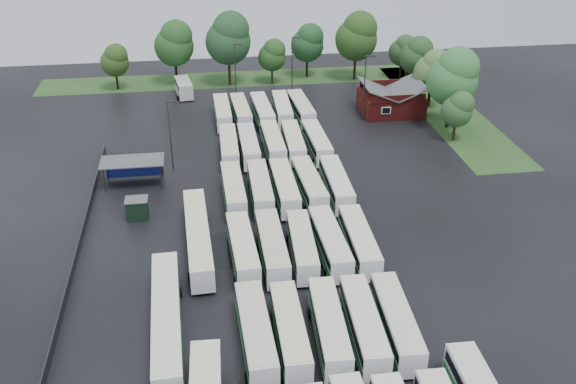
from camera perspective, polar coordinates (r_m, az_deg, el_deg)
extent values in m
plane|color=black|center=(68.98, -0.22, -6.58)|extent=(160.00, 160.00, 0.00)
cube|color=maroon|center=(110.61, 9.13, 7.81)|extent=(10.00, 8.00, 3.40)
cube|color=#4C4F51|center=(109.06, 7.96, 9.05)|extent=(5.07, 8.60, 2.19)
cube|color=#4C4F51|center=(110.51, 10.48, 9.11)|extent=(5.07, 8.60, 2.19)
cube|color=maroon|center=(106.29, 9.82, 8.18)|extent=(9.00, 0.20, 1.20)
cube|color=silver|center=(106.31, 8.71, 7.18)|extent=(1.60, 0.12, 1.20)
cylinder|color=#2D2D30|center=(85.95, -16.01, 0.98)|extent=(0.16, 0.16, 3.40)
cylinder|color=#2D2D30|center=(85.16, -11.23, 1.32)|extent=(0.16, 0.16, 3.40)
cylinder|color=#2D2D30|center=(88.80, -15.80, 1.91)|extent=(0.16, 0.16, 3.40)
cylinder|color=#2D2D30|center=(88.04, -11.17, 2.24)|extent=(0.16, 0.16, 3.40)
cube|color=#4C4F51|center=(86.15, -13.69, 2.69)|extent=(8.20, 4.20, 0.15)
cube|color=navy|center=(88.66, -13.47, 2.10)|extent=(7.60, 0.08, 2.60)
cube|color=black|center=(79.05, -13.24, -1.48)|extent=(2.50, 2.00, 2.50)
cube|color=#4C4F51|center=(78.43, -13.34, -0.65)|extent=(2.70, 2.20, 0.12)
cube|color=#294C1E|center=(127.64, -3.44, 10.04)|extent=(80.00, 10.00, 0.01)
cube|color=#294C1E|center=(114.46, 13.90, 7.12)|extent=(10.00, 50.00, 0.01)
cube|color=#2D2D30|center=(76.30, -17.89, -3.87)|extent=(0.10, 50.00, 1.20)
cube|color=white|center=(57.60, -2.89, -12.43)|extent=(2.80, 11.91, 2.71)
cube|color=black|center=(57.25, -2.90, -12.01)|extent=(2.84, 11.44, 0.87)
cube|color=#0F812B|center=(57.99, -2.88, -12.88)|extent=(2.84, 11.68, 0.60)
cube|color=beige|center=(56.70, -2.92, -11.34)|extent=(2.69, 11.55, 0.12)
cylinder|color=black|center=(55.70, -2.46, -16.00)|extent=(2.52, 0.95, 0.95)
cylinder|color=black|center=(61.38, -3.21, -11.12)|extent=(2.52, 0.95, 0.95)
cube|color=white|center=(57.87, 0.17, -12.25)|extent=(2.46, 11.38, 2.60)
cube|color=black|center=(57.54, 0.17, -11.86)|extent=(2.52, 10.92, 0.83)
cube|color=#0E7929|center=(58.24, 0.17, -12.68)|extent=(2.51, 11.15, 0.57)
cube|color=beige|center=(57.01, 0.18, -11.22)|extent=(2.37, 11.04, 0.11)
cylinder|color=black|center=(56.06, 0.73, -15.64)|extent=(2.41, 0.91, 0.91)
cylinder|color=black|center=(61.48, -0.33, -11.02)|extent=(2.41, 0.91, 0.91)
cube|color=white|center=(58.38, 3.67, -11.87)|extent=(2.98, 11.61, 2.64)
cube|color=black|center=(58.04, 3.68, -11.47)|extent=(3.01, 11.16, 0.84)
cube|color=#15812A|center=(58.75, 3.65, -12.31)|extent=(3.01, 11.39, 0.58)
cube|color=beige|center=(57.52, 3.71, -10.83)|extent=(2.86, 11.26, 0.12)
cylinder|color=black|center=(56.56, 4.39, -15.25)|extent=(2.45, 0.92, 0.92)
cylinder|color=black|center=(62.00, 2.94, -10.66)|extent=(2.45, 0.92, 0.92)
cube|color=white|center=(58.85, 6.74, -11.63)|extent=(2.94, 11.75, 2.67)
cube|color=black|center=(58.52, 6.77, -11.23)|extent=(2.98, 11.28, 0.85)
cube|color=#2B7F3F|center=(59.23, 6.71, -12.07)|extent=(2.98, 11.52, 0.59)
cube|color=silver|center=(57.99, 6.82, -10.57)|extent=(2.83, 11.39, 0.12)
cylinder|color=black|center=(57.04, 7.61, -15.01)|extent=(2.48, 0.93, 0.93)
cylinder|color=black|center=(62.48, 5.82, -10.44)|extent=(2.48, 0.93, 0.93)
cube|color=white|center=(59.61, 9.59, -11.29)|extent=(2.99, 11.72, 2.66)
cube|color=black|center=(59.27, 9.63, -10.89)|extent=(3.03, 11.26, 0.85)
cube|color=#17772D|center=(59.97, 9.54, -11.72)|extent=(3.03, 11.49, 0.59)
cube|color=silver|center=(58.75, 9.70, -10.24)|extent=(2.88, 11.36, 0.12)
cylinder|color=black|center=(57.82, 10.57, -14.59)|extent=(2.47, 0.93, 0.93)
cylinder|color=black|center=(63.18, 8.51, -10.14)|extent=(2.47, 0.93, 0.93)
cube|color=white|center=(68.65, -4.05, -5.08)|extent=(2.85, 11.66, 2.65)
cube|color=black|center=(68.36, -4.07, -4.70)|extent=(2.89, 11.20, 0.85)
cube|color=#238039|center=(68.97, -4.03, -5.48)|extent=(2.89, 11.43, 0.58)
cube|color=#EEE7C2|center=(67.91, -4.09, -4.10)|extent=(2.74, 11.31, 0.12)
cylinder|color=black|center=(66.34, -3.75, -7.76)|extent=(2.46, 0.93, 0.93)
cylinder|color=black|center=(72.48, -4.25, -4.38)|extent=(2.46, 0.93, 0.93)
cube|color=white|center=(68.76, -1.43, -4.91)|extent=(2.48, 11.81, 2.71)
cube|color=black|center=(68.47, -1.43, -4.53)|extent=(2.54, 11.34, 0.87)
cube|color=#17822F|center=(69.08, -1.42, -5.33)|extent=(2.53, 11.58, 0.60)
cube|color=beige|center=(68.01, -1.44, -3.92)|extent=(2.38, 11.46, 0.12)
cylinder|color=black|center=(66.41, -1.01, -7.64)|extent=(2.51, 0.94, 0.94)
cylinder|color=black|center=(72.65, -1.77, -4.21)|extent=(2.51, 0.94, 0.94)
cube|color=white|center=(69.10, 1.27, -4.81)|extent=(2.89, 11.39, 2.59)
cube|color=black|center=(68.82, 1.27, -4.45)|extent=(2.93, 10.94, 0.83)
cube|color=#277637|center=(69.41, 1.26, -5.20)|extent=(2.93, 11.16, 0.57)
cube|color=beige|center=(68.38, 1.28, -3.86)|extent=(2.78, 11.04, 0.11)
cylinder|color=black|center=(66.87, 1.76, -7.40)|extent=(2.40, 0.90, 0.90)
cylinder|color=black|center=(72.80, 0.79, -4.15)|extent=(2.40, 0.90, 0.90)
cube|color=white|center=(69.65, 3.74, -4.51)|extent=(2.73, 11.80, 2.69)
cube|color=black|center=(69.36, 3.75, -4.13)|extent=(2.78, 11.33, 0.86)
cube|color=#138426|center=(69.97, 3.72, -4.92)|extent=(2.77, 11.57, 0.59)
cube|color=silver|center=(68.92, 3.78, -3.53)|extent=(2.62, 11.44, 0.12)
cylinder|color=black|center=(67.35, 4.35, -7.17)|extent=(2.50, 0.94, 0.94)
cylinder|color=black|center=(73.48, 3.12, -3.84)|extent=(2.50, 0.94, 0.94)
cube|color=white|center=(70.17, 6.34, -4.38)|extent=(2.72, 11.71, 2.67)
cube|color=black|center=(69.89, 6.36, -4.01)|extent=(2.76, 11.25, 0.85)
cube|color=#0F772C|center=(70.48, 6.32, -4.78)|extent=(2.76, 11.48, 0.59)
cube|color=#F4E6C7|center=(69.44, 6.40, -3.41)|extent=(2.61, 11.36, 0.12)
cylinder|color=black|center=(67.91, 7.04, -6.99)|extent=(2.48, 0.93, 0.93)
cylinder|color=black|center=(73.93, 5.60, -3.73)|extent=(2.48, 0.93, 0.93)
cube|color=white|center=(80.44, -4.87, 0.17)|extent=(2.58, 11.55, 2.64)
cube|color=black|center=(80.20, -4.88, 0.50)|extent=(2.63, 11.09, 0.84)
cube|color=#147B2C|center=(80.72, -4.85, -0.20)|extent=(2.63, 11.32, 0.58)
cube|color=beige|center=(79.82, -4.91, 1.04)|extent=(2.48, 11.20, 0.12)
cylinder|color=black|center=(77.85, -4.65, -1.94)|extent=(2.45, 0.92, 0.92)
cylinder|color=black|center=(84.32, -5.00, 0.53)|extent=(2.45, 0.92, 0.92)
cube|color=white|center=(80.65, -2.48, 0.34)|extent=(2.55, 11.64, 2.66)
cube|color=black|center=(80.40, -2.49, 0.67)|extent=(2.60, 11.18, 0.85)
cube|color=#0E762B|center=(80.92, -2.47, -0.03)|extent=(2.60, 11.41, 0.59)
cube|color=beige|center=(80.02, -2.50, 1.21)|extent=(2.45, 11.29, 0.12)
cylinder|color=black|center=(78.03, -2.18, -1.78)|extent=(2.47, 0.93, 0.93)
cylinder|color=black|center=(84.54, -2.73, 0.69)|extent=(2.47, 0.93, 0.93)
cube|color=white|center=(80.68, -0.31, 0.40)|extent=(2.50, 11.82, 2.71)
cube|color=black|center=(80.43, -0.31, 0.74)|extent=(2.56, 11.35, 0.87)
cube|color=#1F853C|center=(80.96, -0.31, 0.03)|extent=(2.55, 11.58, 0.60)
cube|color=#F5E6BA|center=(80.04, -0.32, 1.29)|extent=(2.40, 11.46, 0.12)
cylinder|color=black|center=(78.04, 0.07, -1.75)|extent=(2.51, 0.94, 0.94)
cylinder|color=black|center=(84.63, -0.66, 0.76)|extent=(2.51, 0.94, 0.94)
cube|color=white|center=(81.43, 1.89, 0.66)|extent=(2.97, 11.88, 2.70)
cube|color=black|center=(81.19, 1.89, 1.00)|extent=(3.01, 11.41, 0.86)
cube|color=#24773B|center=(81.71, 1.88, 0.29)|extent=(3.01, 11.64, 0.59)
cube|color=beige|center=(80.80, 1.90, 1.54)|extent=(2.86, 11.52, 0.12)
cylinder|color=black|center=(78.81, 2.34, -1.46)|extent=(2.50, 0.94, 0.94)
cylinder|color=black|center=(85.35, 1.44, 1.00)|extent=(2.50, 0.94, 0.94)
cube|color=white|center=(81.76, 4.32, 0.71)|extent=(2.69, 11.87, 2.71)
cube|color=black|center=(81.52, 4.34, 1.05)|extent=(2.74, 11.40, 0.87)
cube|color=#268035|center=(82.03, 4.31, 0.34)|extent=(2.73, 11.63, 0.60)
cube|color=white|center=(81.13, 4.36, 1.59)|extent=(2.58, 11.51, 0.12)
cylinder|color=black|center=(79.16, 4.86, -1.40)|extent=(2.51, 0.95, 0.95)
cylinder|color=black|center=(85.66, 3.76, 1.05)|extent=(2.51, 0.95, 0.95)
cube|color=white|center=(92.51, -5.28, 3.99)|extent=(2.57, 11.47, 2.62)
cube|color=black|center=(92.30, -5.29, 4.29)|extent=(2.62, 11.01, 0.84)
cube|color=#268637|center=(92.75, -5.26, 3.67)|extent=(2.61, 11.24, 0.58)
cube|color=beige|center=(91.98, -5.31, 4.77)|extent=(2.47, 11.13, 0.11)
cylinder|color=black|center=(89.74, -5.10, 2.29)|extent=(2.43, 0.91, 0.91)
cylinder|color=black|center=(96.39, -5.38, 4.15)|extent=(2.43, 0.91, 0.91)
cube|color=white|center=(92.60, -3.51, 4.09)|extent=(2.41, 11.49, 2.63)
cube|color=black|center=(92.39, -3.52, 4.39)|extent=(2.47, 11.03, 0.84)
cube|color=#19802C|center=(92.83, -3.50, 3.76)|extent=(2.46, 11.26, 0.58)
cube|color=silver|center=(92.06, -3.54, 4.87)|extent=(2.32, 11.15, 0.11)
cylinder|color=black|center=(89.81, -3.28, 2.39)|extent=(2.44, 0.92, 0.92)
cylinder|color=black|center=(96.49, -3.68, 4.25)|extent=(2.44, 0.92, 0.92)
cube|color=white|center=(93.34, -1.35, 4.35)|extent=(2.53, 11.66, 2.67)
cube|color=black|center=(93.13, -1.35, 4.65)|extent=(2.58, 11.19, 0.85)
cube|color=#2A823E|center=(93.58, -1.34, 4.02)|extent=(2.57, 11.42, 0.59)
cube|color=beige|center=(92.80, -1.35, 5.13)|extent=(2.43, 11.31, 0.12)
cylinder|color=black|center=(90.53, -1.05, 2.65)|extent=(2.47, 0.93, 0.93)
cylinder|color=black|center=(97.27, -1.60, 4.50)|extent=(2.47, 0.93, 0.93)
cube|color=white|center=(93.47, 0.48, 4.39)|extent=(2.76, 11.63, 2.65)
cube|color=black|center=(93.26, 0.48, 4.69)|extent=(2.80, 11.17, 0.85)
cube|color=#0F7724|center=(93.71, 0.47, 4.06)|extent=(2.80, 11.40, 0.58)
cube|color=beige|center=(92.93, 0.48, 5.16)|extent=(2.65, 11.28, 0.12)
cylinder|color=black|center=(90.69, 0.82, 2.70)|extent=(2.46, 0.93, 0.93)
cylinder|color=black|center=(97.36, 0.14, 4.53)|extent=(2.46, 0.93, 0.93)
cube|color=white|center=(93.70, 2.57, 4.42)|extent=(2.65, 11.64, 2.66)
cube|color=black|center=(93.49, 2.58, 4.72)|extent=(2.70, 11.18, 0.85)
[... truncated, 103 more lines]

